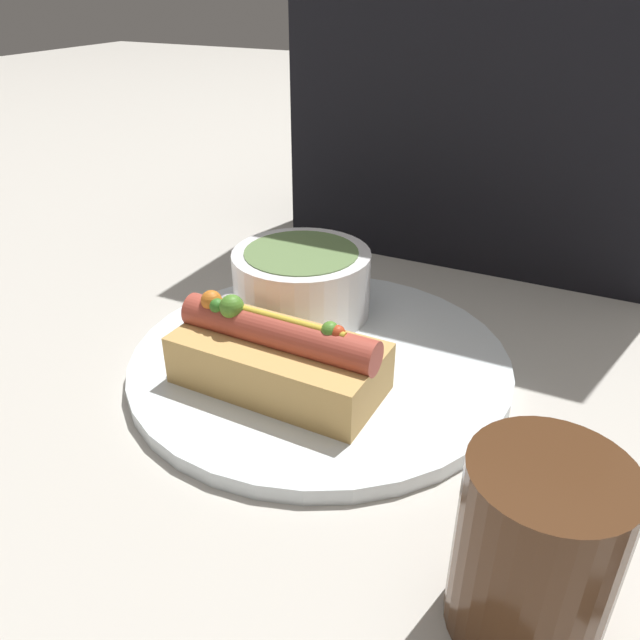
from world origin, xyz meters
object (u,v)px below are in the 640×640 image
at_px(hot_dog, 278,356).
at_px(seated_diner, 505,19).
at_px(drinking_glass, 535,551).
at_px(soup_bowl, 302,279).
at_px(spoon, 234,317).

distance_m(hot_dog, seated_diner, 0.43).
bearing_deg(drinking_glass, soup_bowl, 137.25).
distance_m(hot_dog, soup_bowl, 0.11).
height_order(hot_dog, soup_bowl, hot_dog).
relative_size(spoon, drinking_glass, 1.28).
distance_m(hot_dog, spoon, 0.11).
xyz_separation_m(soup_bowl, drinking_glass, (0.23, -0.21, 0.00)).
xyz_separation_m(hot_dog, seated_diner, (0.06, 0.37, 0.20)).
relative_size(spoon, seated_diner, 0.22).
bearing_deg(drinking_glass, seated_diner, 106.24).
bearing_deg(soup_bowl, seated_diner, 70.60).
bearing_deg(seated_diner, hot_dog, -98.51).
bearing_deg(spoon, seated_diner, -64.38).
bearing_deg(soup_bowl, spoon, -136.50).
height_order(soup_bowl, seated_diner, seated_diner).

